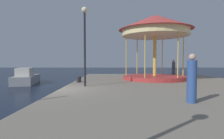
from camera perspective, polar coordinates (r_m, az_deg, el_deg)
name	(u,v)px	position (r m, az deg, el deg)	size (l,w,h in m)	color
ground_plane	(60,104)	(10.42, -15.90, -10.31)	(120.00, 120.00, 0.00)	black
quay_dock	(178,97)	(10.55, 20.10, -7.99)	(12.80, 24.34, 0.80)	gray
motorboat_grey	(27,78)	(20.79, -25.09, -2.37)	(2.86, 5.21, 1.65)	gray
carousel	(156,32)	(15.85, 13.58, 11.47)	(6.08, 6.08, 5.36)	#B23333
lamp_post_mid_promenade	(86,33)	(11.22, -8.30, 11.25)	(0.36, 0.36, 4.75)	black
bollard_center	(80,79)	(13.60, -9.87, -2.99)	(0.24, 0.24, 0.40)	#2D2D33
bollard_south	(79,80)	(13.24, -10.33, -3.14)	(0.24, 0.24, 0.40)	#2D2D33
person_near_carousel	(193,80)	(7.18, 23.98, -2.98)	(0.34, 0.34, 1.78)	#2D4C8C
person_by_the_water	(174,68)	(20.39, 18.98, 0.42)	(0.34, 0.34, 1.71)	#514C56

